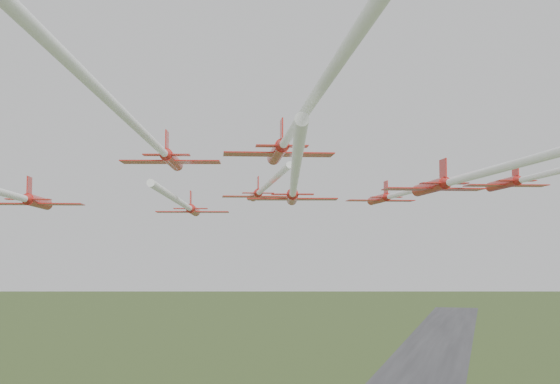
% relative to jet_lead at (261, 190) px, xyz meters
% --- Properties ---
extents(jet_lead, '(18.97, 42.87, 2.81)m').
position_rel_jet_lead_xyz_m(jet_lead, '(0.00, 0.00, 0.00)').
color(jet_lead, red).
extents(jet_row2_left, '(16.12, 44.14, 2.68)m').
position_rel_jet_lead_xyz_m(jet_row2_left, '(-4.75, -13.60, -2.69)').
color(jet_row2_left, red).
extents(jet_row2_right, '(19.12, 42.55, 2.51)m').
position_rel_jet_lead_xyz_m(jet_row2_right, '(18.40, -6.88, -1.25)').
color(jet_row2_right, red).
extents(jet_row3_left, '(23.48, 57.63, 2.89)m').
position_rel_jet_lead_xyz_m(jet_row3_left, '(-12.80, -36.63, -2.61)').
color(jet_row3_left, red).
extents(jet_row3_mid, '(17.62, 55.17, 2.88)m').
position_rel_jet_lead_xyz_m(jet_row3_mid, '(10.82, -26.59, -1.96)').
color(jet_row3_mid, red).
extents(jet_row3_right, '(18.00, 45.20, 2.74)m').
position_rel_jet_lead_xyz_m(jet_row3_right, '(32.87, -13.43, -0.18)').
color(jet_row3_right, red).
extents(jet_row4_left, '(21.46, 64.72, 2.69)m').
position_rel_jet_lead_xyz_m(jet_row4_left, '(4.89, -46.36, 0.56)').
color(jet_row4_left, red).
extents(jet_row4_right, '(23.62, 56.47, 2.64)m').
position_rel_jet_lead_xyz_m(jet_row4_right, '(28.35, -39.01, -2.06)').
color(jet_row4_right, red).
extents(jet_trail_solo, '(20.86, 51.74, 2.40)m').
position_rel_jet_lead_xyz_m(jet_trail_solo, '(17.72, -53.38, -0.52)').
color(jet_trail_solo, red).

